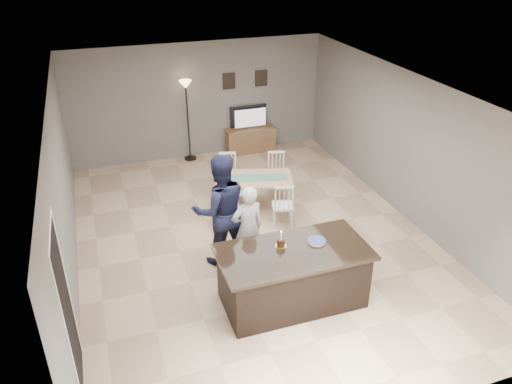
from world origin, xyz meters
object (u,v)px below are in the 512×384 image
object	(u,v)px
tv_console	(250,140)
plate_stack	(317,241)
woman	(247,229)
man	(220,210)
kitchen_island	(293,276)
television	(249,117)
floor_lamp	(186,99)
birthday_cake	(281,242)
dining_table	(254,183)

from	to	relation	value
tv_console	plate_stack	world-z (taller)	plate_stack
woman	man	size ratio (longest dim) A/B	0.78
kitchen_island	television	xyz separation A→B (m)	(1.20, 5.64, 0.41)
woman	floor_lamp	size ratio (longest dim) A/B	0.78
tv_console	television	size ratio (longest dim) A/B	1.31
tv_console	birthday_cake	xyz separation A→B (m)	(-1.33, -5.40, 0.66)
plate_stack	tv_console	bearing A→B (deg)	81.65
woman	dining_table	world-z (taller)	woman
kitchen_island	man	bearing A→B (deg)	117.33
kitchen_island	birthday_cake	distance (m)	0.55
kitchen_island	floor_lamp	bearing A→B (deg)	93.26
woman	plate_stack	xyz separation A→B (m)	(0.76, -0.91, 0.18)
man	plate_stack	distance (m)	1.67
woman	dining_table	bearing A→B (deg)	-119.90
television	floor_lamp	world-z (taller)	floor_lamp
kitchen_island	woman	world-z (taller)	woman
tv_console	birthday_cake	world-z (taller)	birthday_cake
woman	dining_table	distance (m)	1.94
television	woman	world-z (taller)	woman
woman	birthday_cake	size ratio (longest dim) A/B	5.85
tv_console	woman	bearing A→B (deg)	-108.86
birthday_cake	kitchen_island	bearing A→B (deg)	-51.88
plate_stack	floor_lamp	bearing A→B (deg)	97.39
tv_console	floor_lamp	bearing A→B (deg)	179.25
dining_table	woman	bearing A→B (deg)	-95.78
kitchen_island	dining_table	world-z (taller)	kitchen_island
floor_lamp	plate_stack	bearing A→B (deg)	-82.61
kitchen_island	plate_stack	distance (m)	0.62
kitchen_island	dining_table	bearing A→B (deg)	82.86
kitchen_island	television	distance (m)	5.78
tv_console	woman	size ratio (longest dim) A/B	0.81
kitchen_island	floor_lamp	size ratio (longest dim) A/B	1.13
man	floor_lamp	bearing A→B (deg)	-95.04
man	birthday_cake	world-z (taller)	man
man	floor_lamp	xyz separation A→B (m)	(0.38, 4.24, 0.53)
birthday_cake	floor_lamp	world-z (taller)	floor_lamp
television	floor_lamp	distance (m)	1.64
dining_table	tv_console	bearing A→B (deg)	88.83
tv_console	dining_table	bearing A→B (deg)	-107.02
television	birthday_cake	size ratio (longest dim) A/B	3.60
birthday_cake	floor_lamp	distance (m)	5.45
television	kitchen_island	bearing A→B (deg)	77.99
television	man	distance (m)	4.69
birthday_cake	plate_stack	size ratio (longest dim) A/B	0.99
birthday_cake	plate_stack	xyz separation A→B (m)	(0.53, -0.08, -0.04)
television	floor_lamp	size ratio (longest dim) A/B	0.48
television	floor_lamp	xyz separation A→B (m)	(-1.52, -0.05, 0.62)
woman	birthday_cake	world-z (taller)	woman
floor_lamp	birthday_cake	bearing A→B (deg)	-88.02
kitchen_island	floor_lamp	distance (m)	5.69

